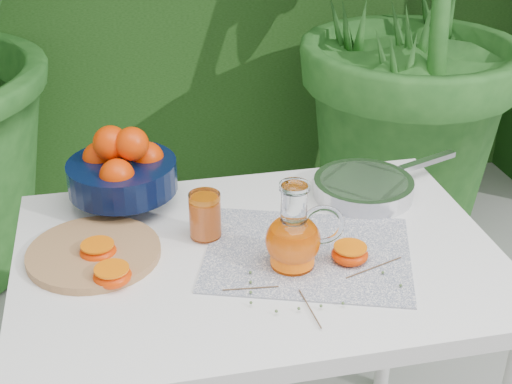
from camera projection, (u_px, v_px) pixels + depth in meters
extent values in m
imported|color=#266221|center=(395.00, 3.00, 2.58)|extent=(2.54, 2.54, 1.88)
cube|color=white|center=(258.00, 259.00, 1.50)|extent=(1.00, 0.70, 0.04)
cylinder|color=white|center=(64.00, 337.00, 1.85)|extent=(0.04, 0.04, 0.71)
cylinder|color=white|center=(391.00, 293.00, 2.01)|extent=(0.04, 0.04, 0.71)
cube|color=#0B1B42|center=(308.00, 253.00, 1.48)|extent=(0.50, 0.44, 0.00)
cylinder|color=#A4724A|center=(94.00, 253.00, 1.46)|extent=(0.31, 0.31, 0.02)
cylinder|color=black|center=(125.00, 197.00, 1.65)|extent=(0.11, 0.11, 0.04)
cylinder|color=black|center=(122.00, 176.00, 1.63)|extent=(0.29, 0.29, 0.07)
sphere|color=#E13402|center=(99.00, 158.00, 1.64)|extent=(0.09, 0.09, 0.08)
sphere|color=#E13402|center=(147.00, 158.00, 1.64)|extent=(0.09, 0.09, 0.08)
sphere|color=#E13402|center=(117.00, 176.00, 1.56)|extent=(0.09, 0.09, 0.08)
sphere|color=#E13402|center=(126.00, 152.00, 1.67)|extent=(0.09, 0.09, 0.08)
sphere|color=#E13402|center=(111.00, 143.00, 1.59)|extent=(0.09, 0.09, 0.08)
sphere|color=#E13402|center=(132.00, 144.00, 1.58)|extent=(0.09, 0.09, 0.08)
cylinder|color=white|center=(292.00, 263.00, 1.44)|extent=(0.10, 0.10, 0.01)
ellipsoid|color=white|center=(293.00, 240.00, 1.41)|extent=(0.13, 0.13, 0.11)
cylinder|color=white|center=(294.00, 204.00, 1.37)|extent=(0.06, 0.06, 0.07)
cylinder|color=white|center=(295.00, 187.00, 1.35)|extent=(0.07, 0.07, 0.01)
torus|color=white|center=(323.00, 225.00, 1.40)|extent=(0.09, 0.03, 0.09)
cylinder|color=#F15C05|center=(293.00, 245.00, 1.41)|extent=(0.10, 0.10, 0.08)
cylinder|color=white|center=(205.00, 215.00, 1.51)|extent=(0.08, 0.08, 0.10)
cylinder|color=#D85C1B|center=(205.00, 218.00, 1.51)|extent=(0.07, 0.07, 0.08)
cylinder|color=#FF6A07|center=(204.00, 201.00, 1.49)|extent=(0.06, 0.06, 0.00)
cylinder|color=silver|center=(363.00, 188.00, 1.69)|extent=(0.30, 0.30, 0.04)
cylinder|color=silver|center=(364.00, 181.00, 1.68)|extent=(0.27, 0.27, 0.01)
cube|color=silver|center=(427.00, 161.00, 1.78)|extent=(0.17, 0.08, 0.01)
ellipsoid|color=#E13402|center=(112.00, 276.00, 1.38)|extent=(0.08, 0.08, 0.04)
cylinder|color=#FF6A07|center=(112.00, 269.00, 1.37)|extent=(0.07, 0.07, 0.00)
ellipsoid|color=#E13402|center=(98.00, 252.00, 1.45)|extent=(0.08, 0.08, 0.04)
cylinder|color=#FF6A07|center=(97.00, 245.00, 1.45)|extent=(0.07, 0.07, 0.00)
ellipsoid|color=#E13402|center=(350.00, 254.00, 1.45)|extent=(0.08, 0.08, 0.04)
cylinder|color=#FF6A07|center=(350.00, 247.00, 1.44)|extent=(0.07, 0.07, 0.00)
cylinder|color=brown|center=(310.00, 308.00, 1.31)|extent=(0.01, 0.12, 0.00)
sphere|color=#486133|center=(276.00, 311.00, 1.30)|extent=(0.01, 0.01, 0.01)
sphere|color=#486133|center=(299.00, 308.00, 1.30)|extent=(0.01, 0.01, 0.01)
sphere|color=#486133|center=(321.00, 306.00, 1.31)|extent=(0.01, 0.01, 0.01)
sphere|color=#486133|center=(343.00, 303.00, 1.32)|extent=(0.01, 0.01, 0.01)
cylinder|color=brown|center=(374.00, 267.00, 1.42)|extent=(0.13, 0.05, 0.00)
sphere|color=#486133|center=(350.00, 249.00, 1.48)|extent=(0.01, 0.01, 0.01)
sphere|color=#486133|center=(366.00, 260.00, 1.44)|extent=(0.01, 0.01, 0.01)
sphere|color=#486133|center=(383.00, 272.00, 1.40)|extent=(0.01, 0.01, 0.01)
sphere|color=#486133|center=(401.00, 285.00, 1.37)|extent=(0.01, 0.01, 0.01)
cylinder|color=brown|center=(251.00, 288.00, 1.36)|extent=(0.11, 0.01, 0.00)
sphere|color=#486133|center=(251.00, 303.00, 1.32)|extent=(0.01, 0.01, 0.01)
sphere|color=#486133|center=(251.00, 292.00, 1.35)|extent=(0.01, 0.01, 0.01)
sphere|color=#486133|center=(251.00, 282.00, 1.38)|extent=(0.01, 0.01, 0.01)
sphere|color=#486133|center=(250.00, 272.00, 1.40)|extent=(0.01, 0.01, 0.01)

